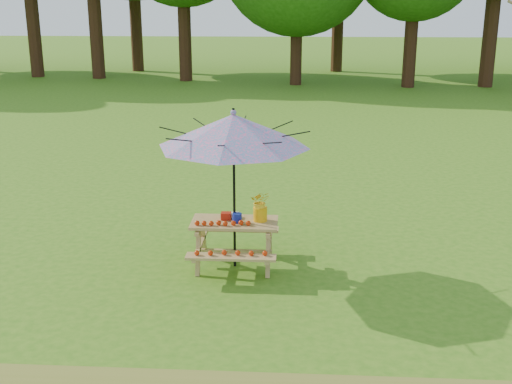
{
  "coord_description": "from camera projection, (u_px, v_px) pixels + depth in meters",
  "views": [
    {
      "loc": [
        -2.15,
        -7.88,
        3.62
      ],
      "look_at": [
        -2.66,
        0.5,
        1.1
      ],
      "focal_mm": 45.0,
      "sensor_mm": 36.0,
      "label": 1
    }
  ],
  "objects": [
    {
      "name": "ground",
      "position": [
        455.0,
        286.0,
        8.45
      ],
      "size": [
        120.0,
        120.0,
        0.0
      ],
      "primitive_type": "plane",
      "color": "#397215",
      "rests_on": "ground"
    },
    {
      "name": "picnic_table",
      "position": [
        235.0,
        244.0,
        9.0
      ],
      "size": [
        1.2,
        1.32,
        0.67
      ],
      "color": "#AB8F4D",
      "rests_on": "ground"
    },
    {
      "name": "patio_umbrella",
      "position": [
        234.0,
        131.0,
        8.54
      ],
      "size": [
        2.24,
        2.24,
        2.25
      ],
      "color": "black",
      "rests_on": "ground"
    },
    {
      "name": "produce_bins",
      "position": [
        233.0,
        217.0,
        8.93
      ],
      "size": [
        0.3,
        0.32,
        0.13
      ],
      "color": "#AC1D0D",
      "rests_on": "picnic_table"
    },
    {
      "name": "tomatoes_row",
      "position": [
        222.0,
        223.0,
        8.73
      ],
      "size": [
        0.77,
        0.13,
        0.07
      ],
      "primitive_type": null,
      "color": "red",
      "rests_on": "picnic_table"
    },
    {
      "name": "flower_bucket",
      "position": [
        260.0,
        205.0,
        8.86
      ],
      "size": [
        0.29,
        0.26,
        0.43
      ],
      "color": "#F3A90C",
      "rests_on": "picnic_table"
    }
  ]
}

